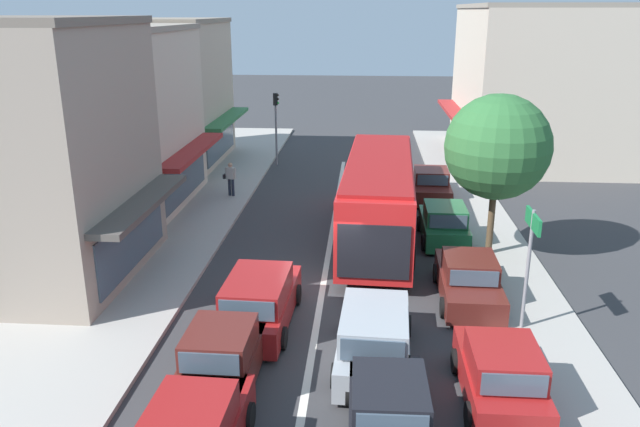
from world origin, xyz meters
name	(u,v)px	position (x,y,z in m)	size (l,w,h in m)	color
ground_plane	(322,289)	(0.00, 0.00, 0.00)	(140.00, 140.00, 0.00)	#353538
lane_centre_line	(330,245)	(0.00, 4.00, 0.00)	(0.20, 28.00, 0.01)	silver
sidewalk_left	(173,223)	(-6.80, 6.00, 0.07)	(5.20, 44.00, 0.14)	#A39E96
kerb_right	(484,231)	(6.20, 6.00, 0.06)	(2.80, 44.00, 0.12)	#A39E96
shopfront_corner_near	(8,155)	(-10.18, 0.35, 4.23)	(8.74, 7.16, 8.48)	gray
shopfront_mid_block	(107,120)	(-10.18, 8.28, 4.03)	(7.73, 8.19, 8.06)	beige
shopfront_far_end	(167,93)	(-10.18, 16.92, 4.11)	(7.11, 8.29, 8.23)	#B2A38E
building_right_far	(539,84)	(11.48, 20.03, 4.50)	(9.69, 11.55, 9.02)	beige
city_bus	(379,193)	(1.85, 4.89, 1.88)	(3.07, 10.95, 3.23)	red
wagon_behind_bus_near	(374,336)	(1.63, -4.30, 0.75)	(2.09, 4.57, 1.58)	#9EA3A8
hatchback_queue_gap_filler	(388,411)	(1.89, -7.35, 0.71)	(1.87, 3.73, 1.54)	black
hatchback_behind_bus_mid	(223,356)	(-2.03, -5.46, 0.71)	(1.86, 3.72, 1.54)	#561E19
wagon_adjacent_lane_lead	(259,301)	(-1.63, -2.53, 0.75)	(2.06, 4.56, 1.58)	maroon
parked_hatchback_kerb_front	(500,375)	(4.49, -5.80, 0.71)	(1.83, 3.71, 1.54)	maroon
parked_sedan_kerb_second	(468,280)	(4.58, -0.42, 0.66)	(1.96, 4.23, 1.47)	#561E19
parked_hatchback_kerb_third	(444,224)	(4.40, 4.77, 0.71)	(1.83, 3.71, 1.54)	#1E6638
parked_sedan_kerb_rear	(431,185)	(4.45, 10.70, 0.66)	(1.97, 4.24, 1.47)	#561E19
traffic_light_downstreet	(276,117)	(-3.87, 16.88, 2.85)	(0.33, 0.24, 4.20)	gray
directional_road_sign	(531,243)	(5.81, -2.34, 2.68)	(0.10, 1.40, 3.60)	gray
street_tree_right	(498,147)	(5.91, 3.38, 4.09)	(3.72, 3.72, 5.96)	brown
pedestrian_with_handbag_near	(230,177)	(-5.12, 9.99, 1.07)	(0.66, 0.35, 1.63)	#232838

